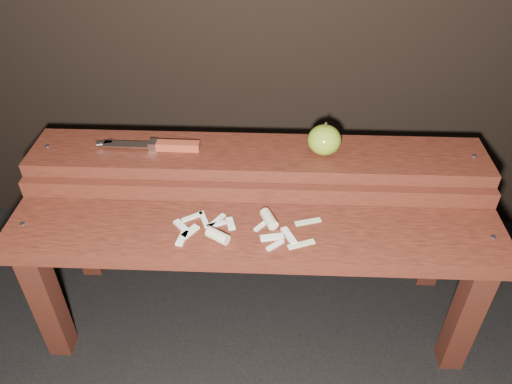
{
  "coord_description": "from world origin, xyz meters",
  "views": [
    {
      "loc": [
        0.04,
        -0.92,
        1.22
      ],
      "look_at": [
        0.0,
        0.06,
        0.45
      ],
      "focal_mm": 35.0,
      "sensor_mm": 36.0,
      "label": 1
    }
  ],
  "objects_px": {
    "bench_rear_tier": "(258,178)",
    "apple": "(324,140)",
    "bench_front_tier": "(254,254)",
    "knife": "(165,146)"
  },
  "relations": [
    {
      "from": "apple",
      "to": "bench_rear_tier",
      "type": "bearing_deg",
      "value": -178.55
    },
    {
      "from": "bench_front_tier",
      "to": "apple",
      "type": "height_order",
      "value": "apple"
    },
    {
      "from": "bench_rear_tier",
      "to": "apple",
      "type": "height_order",
      "value": "apple"
    },
    {
      "from": "bench_front_tier",
      "to": "knife",
      "type": "bearing_deg",
      "value": 136.63
    },
    {
      "from": "bench_front_tier",
      "to": "bench_rear_tier",
      "type": "xyz_separation_m",
      "value": [
        0.0,
        0.23,
        0.06
      ]
    },
    {
      "from": "bench_front_tier",
      "to": "apple",
      "type": "bearing_deg",
      "value": 53.52
    },
    {
      "from": "knife",
      "to": "bench_rear_tier",
      "type": "bearing_deg",
      "value": -0.92
    },
    {
      "from": "bench_front_tier",
      "to": "knife",
      "type": "relative_size",
      "value": 4.34
    },
    {
      "from": "apple",
      "to": "knife",
      "type": "xyz_separation_m",
      "value": [
        -0.42,
        -0.0,
        -0.03
      ]
    },
    {
      "from": "bench_rear_tier",
      "to": "apple",
      "type": "distance_m",
      "value": 0.21
    }
  ]
}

